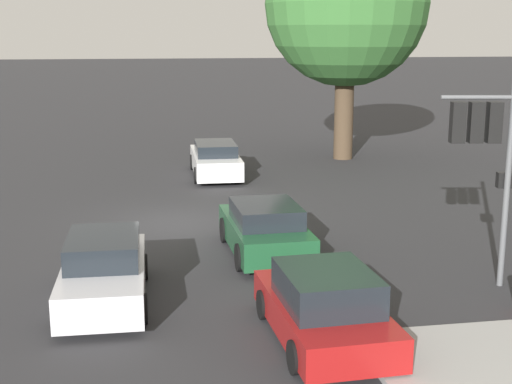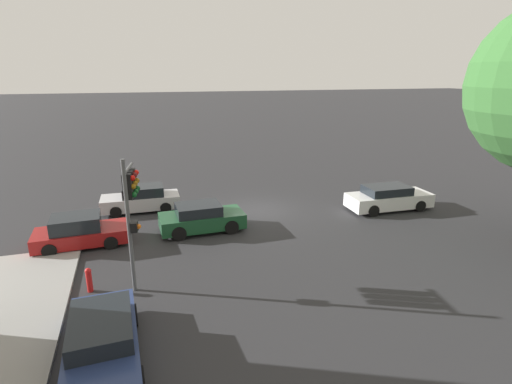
% 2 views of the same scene
% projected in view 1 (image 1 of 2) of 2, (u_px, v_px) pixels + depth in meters
% --- Properties ---
extents(ground_plane, '(300.00, 300.00, 0.00)m').
position_uv_depth(ground_plane, '(176.00, 223.00, 21.94)').
color(ground_plane, '#28282B').
extents(street_tree, '(7.33, 7.33, 10.66)m').
position_uv_depth(street_tree, '(347.00, 5.00, 31.71)').
color(street_tree, '#423323').
rests_on(street_tree, ground_plane).
extents(traffic_signal, '(0.60, 1.80, 4.83)m').
position_uv_depth(traffic_signal, '(484.00, 138.00, 15.78)').
color(traffic_signal, '#515456').
rests_on(traffic_signal, ground_plane).
extents(crossing_car_0, '(4.13, 2.01, 1.39)m').
position_uv_depth(crossing_car_0, '(265.00, 229.00, 18.67)').
color(crossing_car_0, '#194728').
rests_on(crossing_car_0, ground_plane).
extents(crossing_car_1, '(4.05, 2.07, 1.43)m').
position_uv_depth(crossing_car_1, '(325.00, 308.00, 13.36)').
color(crossing_car_1, maroon).
rests_on(crossing_car_1, ground_plane).
extents(crossing_car_2, '(4.85, 2.01, 1.40)m').
position_uv_depth(crossing_car_2, '(215.00, 160.00, 29.03)').
color(crossing_car_2, silver).
rests_on(crossing_car_2, ground_plane).
extents(crossing_car_3, '(4.31, 1.92, 1.43)m').
position_uv_depth(crossing_car_3, '(104.00, 271.00, 15.38)').
color(crossing_car_3, '#B7B7BC').
rests_on(crossing_car_3, ground_plane).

